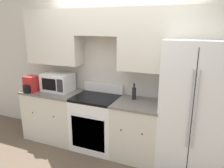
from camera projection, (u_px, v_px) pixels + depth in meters
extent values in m
plane|color=brown|center=(104.00, 159.00, 3.44)|extent=(12.00, 12.00, 0.00)
cube|color=beige|center=(120.00, 71.00, 3.68)|extent=(8.00, 0.06, 2.60)
cube|color=beige|center=(55.00, 37.00, 3.80)|extent=(1.00, 0.33, 0.92)
cube|color=beige|center=(99.00, 22.00, 3.41)|extent=(0.73, 0.33, 0.42)
cube|color=beige|center=(174.00, 41.00, 3.04)|extent=(1.58, 0.33, 0.92)
cube|color=beige|center=(55.00, 115.00, 4.04)|extent=(1.00, 0.62, 0.87)
cube|color=slate|center=(53.00, 92.00, 3.92)|extent=(1.02, 0.64, 0.03)
sphere|color=black|center=(33.00, 113.00, 3.82)|extent=(0.03, 0.03, 0.03)
sphere|color=black|center=(54.00, 117.00, 3.65)|extent=(0.03, 0.03, 0.03)
cube|color=beige|center=(137.00, 131.00, 3.44)|extent=(0.71, 0.62, 0.87)
cube|color=slate|center=(138.00, 104.00, 3.32)|extent=(0.73, 0.64, 0.03)
sphere|color=black|center=(121.00, 130.00, 3.19)|extent=(0.03, 0.03, 0.03)
sphere|color=black|center=(142.00, 134.00, 3.07)|extent=(0.03, 0.03, 0.03)
cube|color=white|center=(96.00, 123.00, 3.71)|extent=(0.73, 0.62, 0.87)
cube|color=black|center=(88.00, 133.00, 3.45)|extent=(0.59, 0.01, 0.55)
cube|color=black|center=(96.00, 98.00, 3.59)|extent=(0.73, 0.62, 0.04)
cube|color=white|center=(103.00, 88.00, 3.81)|extent=(0.73, 0.04, 0.16)
cylinder|color=silver|center=(86.00, 117.00, 3.35)|extent=(0.59, 0.02, 0.02)
cube|color=white|center=(194.00, 107.00, 3.05)|extent=(0.87, 0.73, 1.88)
cube|color=black|center=(192.00, 117.00, 2.74)|extent=(0.01, 0.01, 1.73)
cylinder|color=#B7B7BC|center=(190.00, 110.00, 2.70)|extent=(0.02, 0.02, 1.03)
cylinder|color=#B7B7BC|center=(196.00, 111.00, 2.67)|extent=(0.02, 0.02, 1.03)
cube|color=white|center=(58.00, 82.00, 3.89)|extent=(0.52, 0.37, 0.31)
cube|color=black|center=(49.00, 84.00, 3.74)|extent=(0.28, 0.01, 0.20)
cube|color=#262628|center=(60.00, 86.00, 3.66)|extent=(0.11, 0.01, 0.22)
cylinder|color=black|center=(134.00, 94.00, 3.44)|extent=(0.06, 0.06, 0.19)
cylinder|color=black|center=(134.00, 86.00, 3.41)|extent=(0.03, 0.03, 0.05)
cylinder|color=black|center=(134.00, 84.00, 3.40)|extent=(0.03, 0.03, 0.02)
cube|color=#B22323|center=(31.00, 84.00, 3.85)|extent=(0.21, 0.21, 0.28)
cylinder|color=black|center=(27.00, 89.00, 3.76)|extent=(0.14, 0.14, 0.12)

